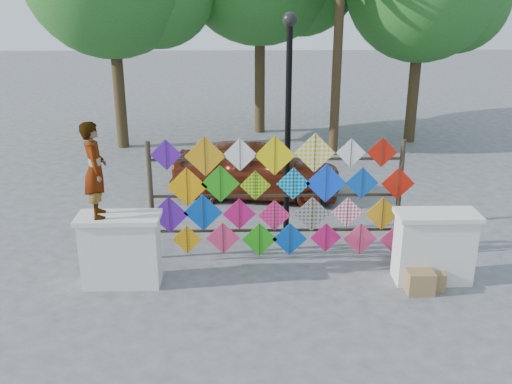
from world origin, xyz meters
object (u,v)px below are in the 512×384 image
(kite_rack, at_px, (278,198))
(sedan, at_px, (257,169))
(vendor_woman, at_px, (95,170))
(lamppost, at_px, (288,106))

(kite_rack, bearing_deg, sedan, 95.03)
(vendor_woman, relative_size, lamppost, 0.36)
(sedan, bearing_deg, kite_rack, -165.46)
(kite_rack, height_order, vendor_woman, vendor_woman)
(kite_rack, bearing_deg, vendor_woman, -163.04)
(kite_rack, height_order, sedan, kite_rack)
(sedan, bearing_deg, vendor_woman, 157.74)
(lamppost, bearing_deg, kite_rack, -101.38)
(kite_rack, bearing_deg, lamppost, 78.62)
(sedan, relative_size, lamppost, 0.92)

